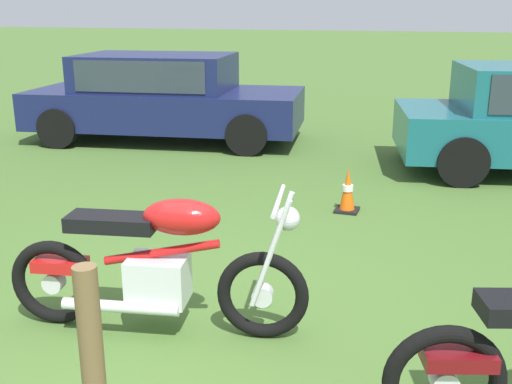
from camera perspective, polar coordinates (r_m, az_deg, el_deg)
ground_plane at (r=4.24m, az=-9.00°, el=-14.00°), size 120.00×120.00×0.00m
motorcycle_red at (r=4.21m, az=-9.09°, el=-6.78°), size 2.08×0.78×1.02m
car_navy at (r=10.44m, az=-8.74°, el=9.11°), size 4.70×2.51×1.43m
traffic_cone at (r=6.77m, az=8.52°, el=0.01°), size 0.25×0.25×0.49m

